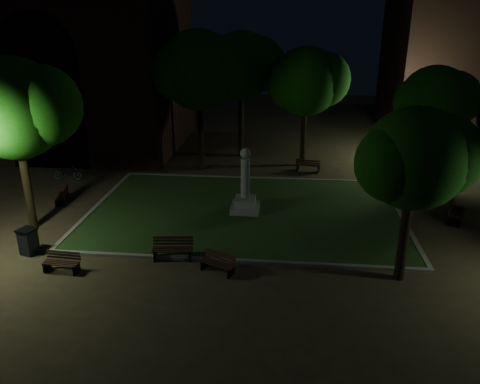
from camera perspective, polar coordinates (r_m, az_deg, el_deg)
The scene contains 21 objects.
ground at distance 21.53m, azimuth 0.14°, elevation -4.53°, with size 80.00×80.00×0.00m, color #463624.
lawn at distance 23.33m, azimuth 0.63°, elevation -2.37°, with size 15.00×10.00×0.08m, color #26431B.
lawn_kerb at distance 23.32m, azimuth 0.63°, elevation -2.32°, with size 15.40×10.40×0.12m.
monument at distance 22.99m, azimuth 0.63°, elevation -0.26°, with size 1.40×1.40×3.20m.
building_main at distance 37.68m, azimuth -23.37°, elevation 16.33°, with size 20.00×12.00×15.00m.
tree_west at distance 22.11m, azimuth -25.63°, elevation 9.14°, with size 5.34×4.36×7.69m.
tree_north_wl at distance 28.64m, azimuth -4.83°, elevation 14.57°, with size 5.80×4.74×8.55m.
tree_north_er at distance 29.88m, azimuth 8.22°, elevation 13.17°, with size 5.20×4.24×7.52m.
tree_ne at distance 29.44m, azimuth 22.78°, elevation 10.15°, with size 4.99×4.07×6.64m.
tree_se at distance 16.90m, azimuth 20.77°, elevation 3.76°, with size 4.37×3.56×6.43m.
tree_far_north at distance 31.62m, azimuth 0.33°, elevation 15.12°, with size 5.47×4.47×8.37m.
lamppost_nw at distance 32.63m, azimuth -17.63°, elevation 9.21°, with size 1.18×0.28×4.65m.
lamppost_ne at distance 32.54m, azimuth 20.26°, elevation 8.34°, with size 1.18×0.28×4.16m.
bench_near_left at distance 19.04m, azimuth -8.18°, elevation -6.90°, with size 1.67×0.73×0.89m.
bench_near_right at distance 17.97m, azimuth -2.67°, elevation -8.70°, with size 1.44×1.01×0.75m.
bench_west_near at distance 19.23m, azimuth -20.90°, elevation -8.06°, with size 1.43×0.59×0.77m.
bench_left_side at distance 26.08m, azimuth -20.79°, elevation -0.48°, with size 0.85×1.48×0.77m.
bench_right_side at distance 24.44m, azimuth 24.72°, elevation -2.27°, with size 1.21×1.77×0.92m.
bench_far_side at distance 29.62m, azimuth 8.30°, elevation 3.19°, with size 1.59×0.88×0.83m.
trash_bin at distance 21.02m, azimuth -24.40°, elevation -5.48°, with size 0.80×0.80×1.10m.
bicycle at distance 29.56m, azimuth -20.26°, elevation 2.22°, with size 0.62×1.78×0.93m, color black.
Camera 1 is at (1.90, -19.40, 9.14)m, focal length 35.00 mm.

